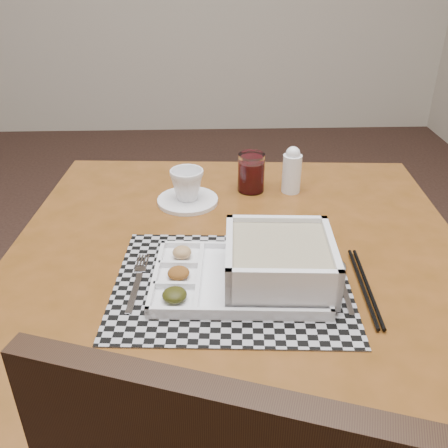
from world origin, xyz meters
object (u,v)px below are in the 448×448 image
Objects in this scene: dining_table at (237,278)px; juice_glass at (251,174)px; cup at (187,185)px; creamer_bottle at (292,170)px; serving_tray at (268,267)px.

juice_glass reaches higher than dining_table.
cup is at bearing 116.40° from dining_table.
creamer_bottle is (0.26, 0.05, 0.01)m from cup.
creamer_bottle reaches higher than juice_glass.
serving_tray is 3.45× the size of juice_glass.
dining_table is 0.31m from juice_glass.
serving_tray is (0.05, -0.12, 0.11)m from dining_table.
dining_table is 10.20× the size of juice_glass.
juice_glass is at bearing 79.78° from dining_table.
creamer_bottle reaches higher than cup.
serving_tray is 0.41m from juice_glass.
creamer_bottle is (0.10, 0.40, 0.02)m from serving_tray.
creamer_bottle is (0.10, -0.01, 0.01)m from juice_glass.
creamer_bottle reaches higher than serving_tray.
serving_tray is 4.17× the size of cup.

